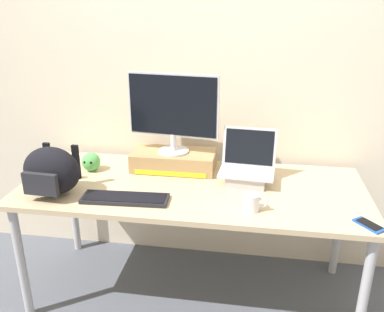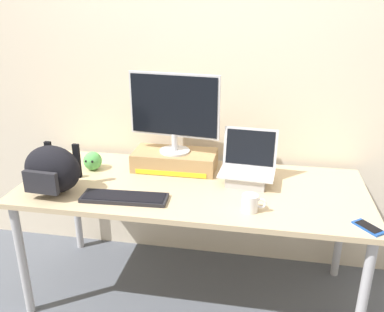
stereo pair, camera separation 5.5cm
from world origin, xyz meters
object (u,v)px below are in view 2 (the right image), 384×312
(desktop_monitor, at_px, (174,110))
(cell_phone, at_px, (368,227))
(toner_box_yellow, at_px, (175,160))
(plush_toy, at_px, (93,161))
(open_laptop, at_px, (247,173))
(external_keyboard, at_px, (124,198))
(messenger_backpack, at_px, (52,170))
(coffee_mug, at_px, (251,203))

(desktop_monitor, distance_m, cell_phone, 1.23)
(toner_box_yellow, relative_size, plush_toy, 4.47)
(open_laptop, distance_m, external_keyboard, 0.71)
(desktop_monitor, height_order, external_keyboard, desktop_monitor)
(open_laptop, bearing_deg, plush_toy, -176.81)
(external_keyboard, xyz_separation_m, cell_phone, (1.21, -0.07, -0.01))
(toner_box_yellow, bearing_deg, desktop_monitor, -99.27)
(desktop_monitor, bearing_deg, plush_toy, -161.70)
(toner_box_yellow, xyz_separation_m, cell_phone, (1.04, -0.53, -0.05))
(toner_box_yellow, relative_size, messenger_backpack, 1.56)
(desktop_monitor, bearing_deg, toner_box_yellow, 87.57)
(open_laptop, height_order, plush_toy, open_laptop)
(desktop_monitor, distance_m, external_keyboard, 0.61)
(desktop_monitor, bearing_deg, external_keyboard, -103.74)
(toner_box_yellow, xyz_separation_m, messenger_backpack, (-0.58, -0.44, 0.08))
(external_keyboard, height_order, cell_phone, external_keyboard)
(external_keyboard, bearing_deg, messenger_backpack, 174.02)
(open_laptop, distance_m, cell_phone, 0.72)
(coffee_mug, bearing_deg, desktop_monitor, 136.67)
(toner_box_yellow, xyz_separation_m, open_laptop, (0.46, -0.12, 0.00))
(external_keyboard, relative_size, cell_phone, 3.03)
(external_keyboard, distance_m, messenger_backpack, 0.43)
(toner_box_yellow, distance_m, messenger_backpack, 0.73)
(open_laptop, relative_size, external_keyboard, 0.70)
(cell_phone, bearing_deg, external_keyboard, 138.62)
(open_laptop, height_order, messenger_backpack, open_laptop)
(toner_box_yellow, distance_m, coffee_mug, 0.68)
(external_keyboard, xyz_separation_m, messenger_backpack, (-0.41, 0.02, 0.12))
(toner_box_yellow, relative_size, desktop_monitor, 0.92)
(cell_phone, height_order, plush_toy, plush_toy)
(toner_box_yellow, relative_size, open_laptop, 1.56)
(coffee_mug, bearing_deg, open_laptop, 96.00)
(toner_box_yellow, bearing_deg, external_keyboard, -110.55)
(desktop_monitor, height_order, plush_toy, desktop_monitor)
(desktop_monitor, xyz_separation_m, external_keyboard, (-0.17, -0.46, -0.37))
(messenger_backpack, bearing_deg, toner_box_yellow, 40.58)
(toner_box_yellow, bearing_deg, plush_toy, -168.41)
(external_keyboard, xyz_separation_m, coffee_mug, (0.66, -0.01, 0.03))
(desktop_monitor, relative_size, messenger_backpack, 1.70)
(open_laptop, distance_m, messenger_backpack, 1.09)
(desktop_monitor, relative_size, cell_phone, 3.62)
(open_laptop, relative_size, cell_phone, 2.13)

